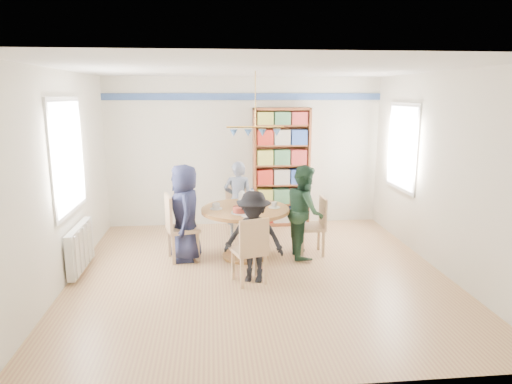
{
  "coord_description": "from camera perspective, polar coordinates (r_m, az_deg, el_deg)",
  "views": [
    {
      "loc": [
        -0.62,
        -5.82,
        2.39
      ],
      "look_at": [
        0.0,
        0.4,
        1.05
      ],
      "focal_mm": 32.0,
      "sensor_mm": 36.0,
      "label": 1
    }
  ],
  "objects": [
    {
      "name": "person_far",
      "position": [
        7.63,
        -2.23,
        -1.01
      ],
      "size": [
        0.51,
        0.37,
        1.32
      ],
      "primitive_type": "imported",
      "rotation": [
        0.0,
        0.0,
        3.03
      ],
      "color": "gray",
      "rests_on": "ground"
    },
    {
      "name": "radiator",
      "position": [
        6.7,
        -21.1,
        -6.48
      ],
      "size": [
        0.12,
        1.0,
        0.6
      ],
      "color": "silver",
      "rests_on": "ground"
    },
    {
      "name": "person_near",
      "position": [
        5.88,
        -0.29,
        -5.62
      ],
      "size": [
        0.87,
        0.65,
        1.2
      ],
      "primitive_type": "imported",
      "rotation": [
        0.0,
        0.0,
        -0.29
      ],
      "color": "black",
      "rests_on": "ground"
    },
    {
      "name": "chair_near",
      "position": [
        5.82,
        -0.61,
        -6.98
      ],
      "size": [
        0.49,
        0.49,
        0.89
      ],
      "color": "tan",
      "rests_on": "ground"
    },
    {
      "name": "room_shell",
      "position": [
        6.73,
        -2.61,
        5.77
      ],
      "size": [
        5.0,
        5.0,
        5.0
      ],
      "color": "white",
      "rests_on": "ground"
    },
    {
      "name": "dining_table",
      "position": [
        6.76,
        -1.33,
        -3.63
      ],
      "size": [
        1.3,
        1.3,
        0.75
      ],
      "color": "olive",
      "rests_on": "ground"
    },
    {
      "name": "chair_left",
      "position": [
        6.73,
        -9.85,
        -4.02
      ],
      "size": [
        0.53,
        0.53,
        0.98
      ],
      "color": "tan",
      "rests_on": "ground"
    },
    {
      "name": "chair_far",
      "position": [
        7.79,
        -2.17,
        -1.95
      ],
      "size": [
        0.5,
        0.5,
        0.91
      ],
      "color": "tan",
      "rests_on": "ground"
    },
    {
      "name": "person_right",
      "position": [
        6.81,
        6.09,
        -2.41
      ],
      "size": [
        0.54,
        0.68,
        1.38
      ],
      "primitive_type": "imported",
      "rotation": [
        0.0,
        0.0,
        1.55
      ],
      "color": "#1A3423",
      "rests_on": "ground"
    },
    {
      "name": "chair_right",
      "position": [
        6.97,
        7.51,
        -3.85
      ],
      "size": [
        0.4,
        0.4,
        0.88
      ],
      "color": "tan",
      "rests_on": "ground"
    },
    {
      "name": "bookshelf",
      "position": [
        8.36,
        3.17,
        2.95
      ],
      "size": [
        1.03,
        0.31,
        2.16
      ],
      "color": "brown",
      "rests_on": "ground"
    },
    {
      "name": "person_left",
      "position": [
        6.7,
        -8.86,
        -2.58
      ],
      "size": [
        0.55,
        0.75,
        1.42
      ],
      "primitive_type": "imported",
      "rotation": [
        0.0,
        0.0,
        -1.43
      ],
      "color": "#1B1E3B",
      "rests_on": "ground"
    },
    {
      "name": "tableware",
      "position": [
        6.72,
        -1.55,
        -1.5
      ],
      "size": [
        1.04,
        1.04,
        0.27
      ],
      "color": "white",
      "rests_on": "dining_table"
    },
    {
      "name": "ground",
      "position": [
        6.32,
        0.36,
        -10.12
      ],
      "size": [
        5.0,
        5.0,
        0.0
      ],
      "primitive_type": "plane",
      "color": "tan"
    }
  ]
}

